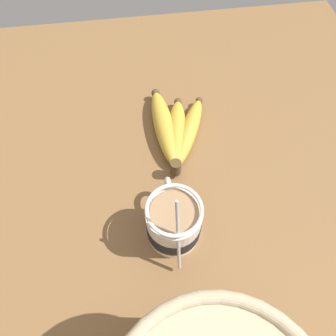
{
  "coord_description": "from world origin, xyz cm",
  "views": [
    {
      "loc": [
        -24.18,
        -0.47,
        54.77
      ],
      "look_at": [
        5.06,
        -4.6,
        6.92
      ],
      "focal_mm": 35.0,
      "sensor_mm": 36.0,
      "label": 1
    }
  ],
  "objects": [
    {
      "name": "table",
      "position": [
        0.0,
        0.0,
        1.35
      ],
      "size": [
        110.19,
        110.19,
        2.7
      ],
      "color": "brown",
      "rests_on": "ground"
    },
    {
      "name": "coffee_mug",
      "position": [
        -4.97,
        -3.59,
        6.99
      ],
      "size": [
        14.23,
        8.68,
        15.23
      ],
      "color": "white",
      "rests_on": "table"
    },
    {
      "name": "banana_bunch",
      "position": [
        15.12,
        -6.9,
        4.5
      ],
      "size": [
        21.1,
        12.12,
        4.18
      ],
      "color": "#4C381E",
      "rests_on": "table"
    }
  ]
}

